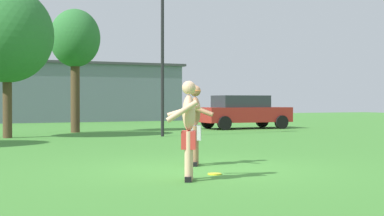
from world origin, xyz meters
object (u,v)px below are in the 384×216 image
Objects in this scene: player_in_red at (188,128)px; lamp_post at (162,43)px; player_with_cap at (196,121)px; tree_behind_players at (7,35)px; tree_left_field at (75,40)px; frisbee at (215,174)px; car_red_mid_lot at (243,111)px.

player_in_red is 0.29× the size of lamp_post.
player_with_cap is 9.88m from lamp_post.
player_with_cap is 11.24m from tree_behind_players.
lamp_post is at bearing 72.00° from player_with_cap.
player_with_cap is at bearing -92.66° from tree_left_field.
player_with_cap reaches higher than frisbee.
lamp_post is (3.26, 10.54, 3.49)m from frisbee.
tree_behind_players is (-2.43, 10.62, 2.76)m from player_with_cap.
player_with_cap is at bearing 77.83° from frisbee.
player_with_cap is at bearing -77.14° from tree_behind_players.
car_red_mid_lot is at bearing 56.74° from player_in_red.
tree_behind_players is (-2.11, 12.10, 3.67)m from frisbee.
tree_behind_players reaches higher than frisbee.
car_red_mid_lot is 11.65m from tree_behind_players.
lamp_post reaches higher than player_with_cap.
car_red_mid_lot is 0.81× the size of tree_behind_players.
frisbee is at bearing -122.04° from car_red_mid_lot.
frisbee is at bearing 32.79° from player_in_red.
player_with_cap is 2.23m from player_in_red.
frisbee is 0.05× the size of tree_behind_players.
player_with_cap is at bearing -123.94° from car_red_mid_lot.
lamp_post is at bearing -146.42° from car_red_mid_lot.
player_in_red is 15.36m from tree_left_field.
player_in_red is at bearing -83.83° from tree_behind_players.
tree_left_field is at bearing 86.35° from frisbee.
car_red_mid_lot is 0.76× the size of lamp_post.
frisbee is at bearing -102.17° from player_with_cap.
tree_behind_players is (-11.07, -2.23, 2.86)m from car_red_mid_lot.
lamp_post is (2.95, 9.06, 2.59)m from player_with_cap.
car_red_mid_lot reaches higher than frisbee.
player_in_red is 12.96m from tree_behind_players.
lamp_post is at bearing 72.79° from frisbee.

